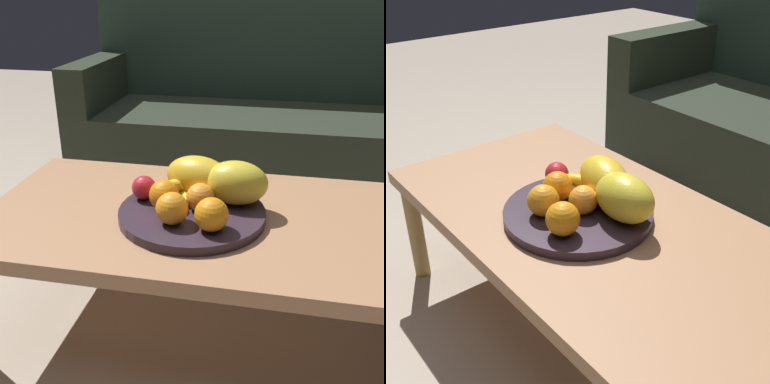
# 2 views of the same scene
# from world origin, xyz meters

# --- Properties ---
(ground_plane) EXTENTS (8.00, 8.00, 0.00)m
(ground_plane) POSITION_xyz_m (0.00, 0.00, 0.00)
(ground_plane) COLOR #B4A48F
(coffee_table) EXTENTS (1.25, 0.64, 0.39)m
(coffee_table) POSITION_xyz_m (0.00, 0.00, 0.35)
(coffee_table) COLOR #AF7B54
(coffee_table) RESTS_ON ground_plane
(fruit_bowl) EXTENTS (0.39, 0.39, 0.03)m
(fruit_bowl) POSITION_xyz_m (-0.05, -0.03, 0.40)
(fruit_bowl) COLOR #342633
(fruit_bowl) RESTS_ON coffee_table
(melon_large_front) EXTENTS (0.17, 0.12, 0.12)m
(melon_large_front) POSITION_xyz_m (0.06, 0.03, 0.47)
(melon_large_front) COLOR yellow
(melon_large_front) RESTS_ON fruit_bowl
(melon_smaller_beside) EXTENTS (0.21, 0.16, 0.11)m
(melon_smaller_beside) POSITION_xyz_m (-0.05, 0.06, 0.47)
(melon_smaller_beside) COLOR yellow
(melon_smaller_beside) RESTS_ON fruit_bowl
(orange_front) EXTENTS (0.07, 0.07, 0.07)m
(orange_front) POSITION_xyz_m (-0.03, -0.03, 0.45)
(orange_front) COLOR orange
(orange_front) RESTS_ON fruit_bowl
(orange_left) EXTENTS (0.08, 0.08, 0.08)m
(orange_left) POSITION_xyz_m (-0.12, -0.04, 0.45)
(orange_left) COLOR orange
(orange_left) RESTS_ON fruit_bowl
(orange_right) EXTENTS (0.08, 0.08, 0.08)m
(orange_right) POSITION_xyz_m (-0.08, -0.11, 0.45)
(orange_right) COLOR orange
(orange_right) RESTS_ON fruit_bowl
(orange_back) EXTENTS (0.08, 0.08, 0.08)m
(orange_back) POSITION_xyz_m (0.02, -0.13, 0.45)
(orange_back) COLOR orange
(orange_back) RESTS_ON fruit_bowl
(apple_front) EXTENTS (0.07, 0.07, 0.07)m
(apple_front) POSITION_xyz_m (-0.19, 0.01, 0.45)
(apple_front) COLOR red
(apple_front) RESTS_ON fruit_bowl
(banana_bunch) EXTENTS (0.17, 0.15, 0.06)m
(banana_bunch) POSITION_xyz_m (-0.08, 0.04, 0.44)
(banana_bunch) COLOR yellow
(banana_bunch) RESTS_ON fruit_bowl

